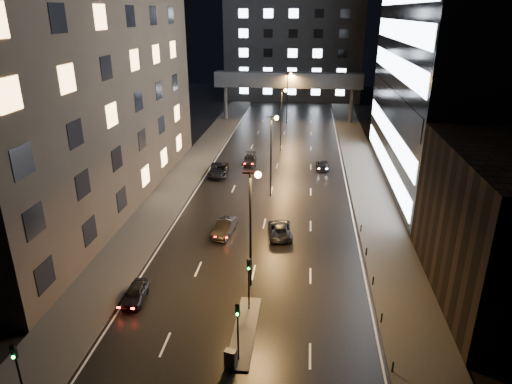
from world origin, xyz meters
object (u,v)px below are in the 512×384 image
(car_away_b, at_px, (225,228))
(car_toward_b, at_px, (322,165))
(car_away_c, at_px, (218,170))
(car_away_d, at_px, (250,160))
(utility_cabinet, at_px, (231,359))
(car_away_a, at_px, (136,293))
(car_toward_a, at_px, (280,229))

(car_away_b, bearing_deg, car_toward_b, 72.64)
(car_away_c, relative_size, car_away_d, 1.21)
(car_away_d, bearing_deg, car_away_c, -128.81)
(utility_cabinet, bearing_deg, car_away_d, 108.46)
(car_away_a, height_order, car_toward_a, car_toward_a)
(car_away_a, distance_m, car_toward_b, 37.89)
(car_away_d, height_order, car_toward_a, car_toward_a)
(car_away_b, height_order, car_toward_a, car_away_b)
(car_away_b, bearing_deg, car_away_d, 98.39)
(car_away_a, relative_size, car_toward_a, 0.75)
(car_away_d, distance_m, utility_cabinet, 42.39)
(car_away_d, bearing_deg, car_toward_b, -10.24)
(utility_cabinet, bearing_deg, car_away_a, 156.16)
(car_away_b, height_order, utility_cabinet, car_away_b)
(car_away_c, relative_size, car_toward_b, 1.26)
(car_toward_a, distance_m, utility_cabinet, 19.23)
(car_away_a, height_order, car_away_d, car_away_d)
(car_away_c, height_order, utility_cabinet, car_away_c)
(car_toward_a, bearing_deg, car_toward_b, -109.65)
(utility_cabinet, bearing_deg, car_away_b, 114.31)
(car_toward_a, bearing_deg, car_away_d, -82.88)
(car_toward_a, bearing_deg, car_away_b, -3.54)
(car_away_b, xyz_separation_m, car_toward_b, (10.49, 22.39, -0.11))
(car_toward_a, distance_m, car_toward_b, 22.53)
(car_away_d, bearing_deg, car_away_b, -93.97)
(car_away_d, distance_m, car_toward_a, 23.83)
(car_toward_b, xyz_separation_m, utility_cabinet, (-6.75, -41.14, 0.15))
(car_away_a, bearing_deg, utility_cabinet, -41.32)
(car_away_b, bearing_deg, car_away_c, 110.57)
(car_away_b, distance_m, car_toward_b, 24.72)
(car_away_c, height_order, car_toward_b, car_away_c)
(car_away_c, bearing_deg, car_away_a, -95.91)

